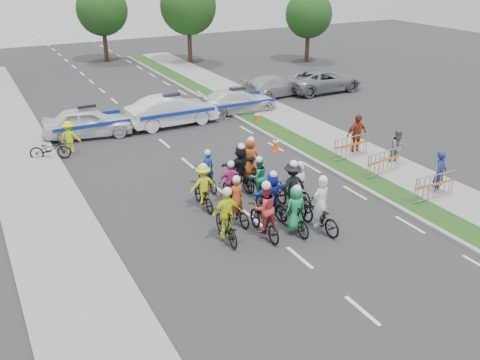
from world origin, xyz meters
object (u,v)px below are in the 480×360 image
police_car_2 (238,101)px  tree_1 (188,6)px  spectator_1 (398,147)px  marshal_hiviz (69,137)px  cone_1 (257,117)px  tree_4 (102,10)px  rider_5 (272,198)px  barrier_1 (383,164)px  civilian_suv (323,80)px  rider_6 (235,207)px  rider_3 (226,220)px  spectator_0 (440,173)px  rider_1 (295,214)px  rider_2 (264,216)px  tree_2 (309,15)px  rider_12 (207,176)px  police_car_1 (172,111)px  barrier_0 (434,188)px  rider_11 (240,170)px  cone_0 (276,144)px  rider_9 (230,187)px  spectator_2 (357,135)px  rider_13 (250,162)px  rider_4 (291,192)px  rider_7 (298,186)px  rider_0 (319,212)px  civilian_sedan (275,86)px  police_car_0 (88,122)px  parked_bike (50,149)px  rider_8 (258,183)px

police_car_2 → tree_1: bearing=-6.1°
spectator_1 → marshal_hiviz: size_ratio=1.07×
cone_1 → tree_4: bearing=97.4°
rider_5 → barrier_1: (6.07, 1.03, -0.21)m
civilian_suv → tree_1: tree_1 is taller
rider_6 → spectator_1: bearing=-174.5°
rider_3 → spectator_0: rider_3 is taller
rider_1 → tree_1: (8.27, 28.57, 3.84)m
rider_2 → civilian_suv: size_ratio=0.38×
rider_6 → tree_2: size_ratio=0.31×
rider_1 → spectator_1: (7.38, 3.06, 0.12)m
rider_12 → police_car_1: rider_12 is taller
barrier_0 → tree_1: 29.35m
rider_11 → cone_0: bearing=-141.4°
rider_9 → spectator_2: (7.52, 1.94, 0.29)m
spectator_1 → marshal_hiviz: (-12.43, 8.35, -0.06)m
rider_2 → rider_13: size_ratio=1.08×
rider_4 → tree_1: bearing=-105.6°
rider_7 → tree_4: (0.89, 30.66, 3.52)m
rider_7 → civilian_suv: (10.97, 13.55, 0.07)m
rider_0 → marshal_hiviz: (-5.89, 11.63, 0.09)m
rider_1 → tree_1: tree_1 is taller
spectator_2 → police_car_1: bearing=124.3°
barrier_1 → civilian_sedan: bearing=78.0°
rider_13 → spectator_0: rider_13 is taller
civilian_suv → tree_4: 20.16m
rider_6 → police_car_0: size_ratio=0.41×
spectator_0 → cone_1: size_ratio=2.56×
spectator_2 → rider_3: bearing=-155.2°
rider_1 → rider_11: 4.03m
parked_bike → spectator_2: bearing=-96.6°
rider_6 → cone_1: rider_6 is taller
rider_8 → barrier_0: bearing=150.9°
spectator_2 → barrier_1: bearing=-105.7°
police_car_1 → spectator_0: (5.91, -13.18, 0.09)m
rider_2 → rider_7: size_ratio=1.19×
rider_4 → rider_9: bearing=-44.4°
rider_4 → rider_11: (-0.70, 2.62, 0.04)m
rider_12 → barrier_1: size_ratio=0.85×
rider_2 → parked_bike: rider_2 is taller
cone_0 → rider_0: bearing=-110.6°
rider_9 → spectator_2: 7.77m
rider_2 → rider_13: rider_2 is taller
tree_1 → spectator_0: bearing=-93.3°
spectator_1 → rider_11: bearing=176.7°
rider_4 → civilian_sedan: 16.60m
rider_5 → parked_bike: rider_5 is taller
police_car_0 → spectator_1: size_ratio=2.70×
civilian_suv → spectator_1: (-4.99, -12.40, 0.08)m
rider_11 → tree_1: (8.20, 24.54, 3.72)m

